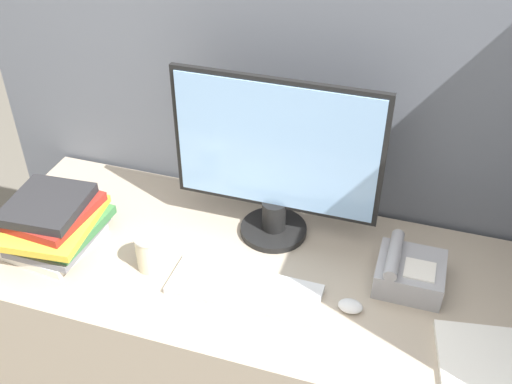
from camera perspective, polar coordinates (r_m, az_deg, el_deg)
The scene contains 9 objects.
cubicle_panel_rear at distance 1.96m, azimuth 2.61°, elevation 2.87°, with size 2.04×0.04×1.78m.
desk at distance 2.03m, azimuth -0.75°, elevation -14.83°, with size 1.64×0.68×0.77m.
monitor at distance 1.70m, azimuth 1.85°, elevation 2.85°, with size 0.61×0.20×0.52m.
keyboard at distance 1.66m, azimuth -1.11°, elevation -9.25°, with size 0.42×0.15×0.02m.
mouse at distance 1.63m, azimuth 8.98°, elevation -10.68°, with size 0.07×0.05×0.03m.
coffee_cup at distance 1.72m, azimuth -10.02°, elevation -5.55°, with size 0.09×0.09×0.12m.
book_stack at distance 1.86m, azimuth -18.62°, elevation -2.80°, with size 0.26×0.31×0.15m.
desk_telephone at distance 1.71m, azimuth 14.33°, elevation -7.39°, with size 0.18×0.18×0.11m.
paper_pile at distance 1.59m, azimuth 21.13°, elevation -15.30°, with size 0.26×0.29×0.02m.
Camera 1 is at (0.41, -0.87, 1.96)m, focal length 42.00 mm.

